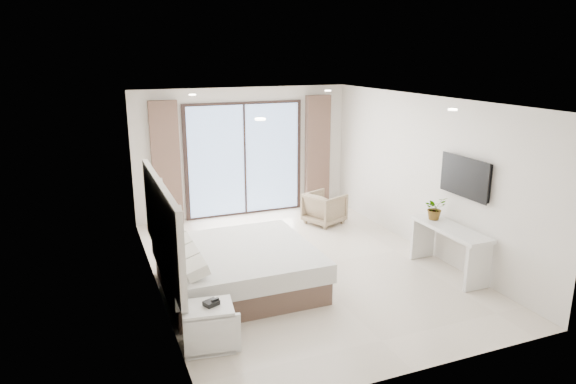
# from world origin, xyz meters

# --- Properties ---
(ground) EXTENTS (6.20, 6.20, 0.00)m
(ground) POSITION_xyz_m (0.00, 0.00, 0.00)
(ground) COLOR beige
(ground) RESTS_ON ground
(room_shell) EXTENTS (4.62, 6.22, 2.72)m
(room_shell) POSITION_xyz_m (-0.20, 0.69, 1.58)
(room_shell) COLOR silver
(room_shell) RESTS_ON ground
(bed) EXTENTS (2.19, 2.09, 0.75)m
(bed) POSITION_xyz_m (-1.21, -0.37, 0.32)
(bed) COLOR brown
(bed) RESTS_ON ground
(nightstand) EXTENTS (0.65, 0.57, 0.53)m
(nightstand) POSITION_xyz_m (-1.97, -1.77, 0.27)
(nightstand) COLOR silver
(nightstand) RESTS_ON ground
(phone) EXTENTS (0.20, 0.19, 0.06)m
(phone) POSITION_xyz_m (-1.92, -1.77, 0.57)
(phone) COLOR black
(phone) RESTS_ON nightstand
(console_desk) EXTENTS (0.46, 1.48, 0.77)m
(console_desk) POSITION_xyz_m (2.04, -1.09, 0.56)
(console_desk) COLOR silver
(console_desk) RESTS_ON ground
(plant) EXTENTS (0.36, 0.39, 0.29)m
(plant) POSITION_xyz_m (2.04, -0.68, 0.92)
(plant) COLOR #33662D
(plant) RESTS_ON console_desk
(armchair) EXTENTS (0.86, 0.88, 0.71)m
(armchair) POSITION_xyz_m (1.30, 1.84, 0.35)
(armchair) COLOR #987F63
(armchair) RESTS_ON ground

